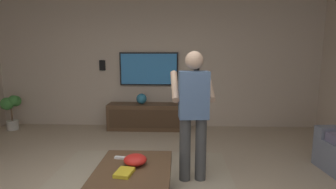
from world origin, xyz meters
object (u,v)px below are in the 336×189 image
at_px(person_standing, 193,109).
at_px(remote_white, 121,158).
at_px(coffee_table, 134,177).
at_px(media_console, 148,117).
at_px(wall_speaker_left, 197,68).
at_px(tv, 149,69).
at_px(potted_plant_tall, 11,106).
at_px(vase_round, 142,99).
at_px(book, 124,173).
at_px(wall_speaker_right, 102,65).
at_px(bowl, 135,160).

xyz_separation_m(person_standing, remote_white, (-0.32, 0.85, -0.52)).
height_order(coffee_table, media_console, media_console).
relative_size(remote_white, wall_speaker_left, 0.68).
relative_size(tv, potted_plant_tall, 1.70).
relative_size(potted_plant_tall, vase_round, 3.38).
bearing_deg(coffee_table, vase_round, 6.30).
relative_size(tv, vase_round, 5.76).
distance_m(media_console, person_standing, 2.50).
height_order(person_standing, wall_speaker_left, person_standing).
bearing_deg(book, tv, -168.58).
bearing_deg(person_standing, coffee_table, 124.70).
relative_size(tv, remote_white, 8.45).
distance_m(person_standing, wall_speaker_right, 3.15).
bearing_deg(wall_speaker_left, media_console, 103.81).
xyz_separation_m(coffee_table, remote_white, (0.23, 0.19, 0.12)).
relative_size(remote_white, wall_speaker_right, 0.68).
bearing_deg(tv, media_console, 0.00).
relative_size(tv, bowl, 5.01).
bearing_deg(coffee_table, bowl, -6.01).
bearing_deg(media_console, vase_round, -95.52).
distance_m(wall_speaker_left, wall_speaker_right, 2.06).
bearing_deg(remote_white, person_standing, -148.27).
xyz_separation_m(remote_white, wall_speaker_right, (2.83, 1.01, 0.94)).
xyz_separation_m(book, wall_speaker_right, (3.23, 1.13, 0.94)).
height_order(media_console, person_standing, person_standing).
relative_size(tv, person_standing, 0.77).
bearing_deg(potted_plant_tall, vase_round, -86.06).
height_order(vase_round, wall_speaker_left, wall_speaker_left).
height_order(wall_speaker_left, wall_speaker_right, wall_speaker_right).
height_order(tv, wall_speaker_left, tv).
bearing_deg(person_standing, media_console, 15.28).
relative_size(person_standing, bowl, 6.48).
xyz_separation_m(potted_plant_tall, vase_round, (0.19, -2.74, 0.15)).
distance_m(media_console, remote_white, 2.58).
bearing_deg(book, vase_round, -165.80).
distance_m(tv, book, 3.33).
xyz_separation_m(tv, remote_white, (-2.82, 0.01, -0.87)).
bearing_deg(tv, wall_speaker_left, 90.73).
xyz_separation_m(coffee_table, bowl, (0.07, -0.01, 0.16)).
xyz_separation_m(potted_plant_tall, remote_white, (-2.40, -2.86, -0.10)).
xyz_separation_m(coffee_table, media_console, (2.81, 0.17, -0.02)).
bearing_deg(vase_round, person_standing, -156.83).
xyz_separation_m(media_console, bowl, (-2.74, -0.18, 0.18)).
bearing_deg(tv, wall_speaker_right, -90.74).
bearing_deg(remote_white, vase_round, -76.16).
relative_size(tv, wall_speaker_right, 5.76).
xyz_separation_m(tv, vase_round, (-0.23, 0.14, -0.62)).
relative_size(coffee_table, bowl, 3.95).
bearing_deg(wall_speaker_left, coffee_table, 164.34).
distance_m(coffee_table, media_console, 2.81).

